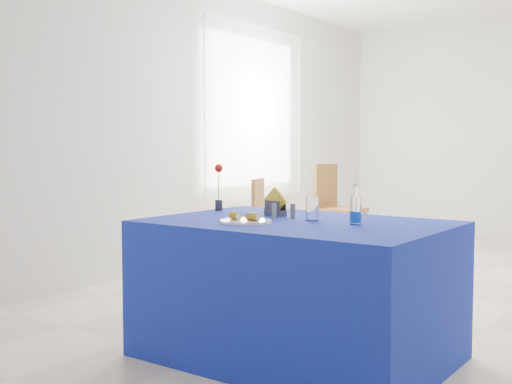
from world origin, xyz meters
TOP-DOWN VIEW (x-y plane):
  - floor at (0.00, 0.00)m, footprint 7.00×7.00m
  - room_shell at (0.00, 0.00)m, footprint 7.00×7.00m
  - window_pane at (-2.47, 0.80)m, footprint 0.04×1.50m
  - curtain at (-2.40, 0.80)m, footprint 0.04×1.75m
  - plate at (-0.32, -2.19)m, footprint 0.28×0.28m
  - drinking_glass at (-0.09, -1.89)m, footprint 0.07×0.07m
  - salt_shaker at (-0.31, -1.93)m, footprint 0.03×0.03m
  - pepper_shaker at (-0.24, -1.84)m, footprint 0.03×0.03m
  - blue_table at (-0.14, -1.96)m, footprint 1.60×1.10m
  - water_bottle at (0.19, -1.91)m, footprint 0.06×0.06m
  - napkin_holder at (-0.39, -1.80)m, footprint 0.16×0.10m
  - rose_vase at (-0.86, -1.76)m, footprint 0.05×0.05m
  - chair_win_a at (-1.97, 0.38)m, footprint 0.49×0.49m
  - chair_win_b at (-1.66, 1.21)m, footprint 0.46×0.46m
  - banana_pieces at (-0.33, -2.19)m, footprint 0.19×0.07m

SIDE VIEW (x-z plane):
  - floor at x=0.00m, z-range 0.00..0.00m
  - blue_table at x=-0.14m, z-range 0.00..0.76m
  - chair_win_a at x=-1.97m, z-range 0.07..0.92m
  - chair_win_b at x=-1.66m, z-range 0.08..1.06m
  - plate at x=-0.32m, z-range 0.76..0.77m
  - banana_pieces at x=-0.33m, z-range 0.77..0.82m
  - salt_shaker at x=-0.31m, z-range 0.76..0.84m
  - pepper_shaker at x=-0.24m, z-range 0.76..0.84m
  - napkin_holder at x=-0.39m, z-range 0.72..0.89m
  - drinking_glass at x=-0.09m, z-range 0.76..0.89m
  - water_bottle at x=0.19m, z-range 0.72..0.94m
  - rose_vase at x=-0.86m, z-range 0.76..1.06m
  - window_pane at x=-2.47m, z-range 0.75..2.35m
  - curtain at x=-2.40m, z-range 0.62..2.48m
  - room_shell at x=0.00m, z-range -1.75..5.25m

